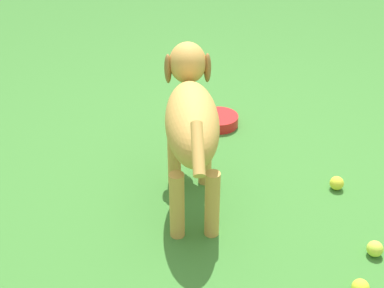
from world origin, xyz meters
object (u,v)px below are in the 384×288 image
tennis_ball_0 (337,183)px  tennis_ball_2 (375,249)px  dog (191,118)px  tennis_ball_1 (360,288)px  water_bowl (219,120)px

tennis_ball_0 → tennis_ball_2: bearing=28.0°
tennis_ball_0 → tennis_ball_2: 0.45m
dog → tennis_ball_0: (-0.32, 0.61, -0.39)m
dog → tennis_ball_1: 0.94m
tennis_ball_2 → water_bowl: tennis_ball_2 is taller
tennis_ball_2 → tennis_ball_0: bearing=-152.0°
water_bowl → tennis_ball_0: bearing=62.5°
dog → water_bowl: dog is taller
tennis_ball_0 → water_bowl: size_ratio=0.30×
tennis_ball_2 → water_bowl: 1.20m
tennis_ball_1 → water_bowl: bearing=-138.2°
tennis_ball_0 → water_bowl: 0.81m
tennis_ball_1 → water_bowl: 1.35m
dog → tennis_ball_1: size_ratio=13.45×
tennis_ball_1 → tennis_ball_2: (-0.23, 0.03, 0.00)m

